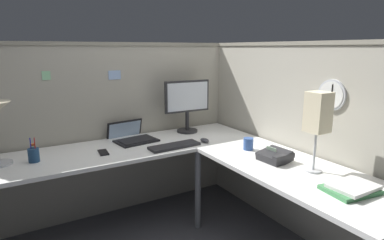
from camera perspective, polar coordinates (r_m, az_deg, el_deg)
cubicle_wall_back at (r=3.06m, az=-14.46°, el=-1.64°), size 2.57×0.12×1.58m
cubicle_wall_right at (r=2.77m, az=18.52°, el=-3.41°), size 0.12×2.37×1.58m
desk at (r=2.37m, az=-2.67°, el=-9.59°), size 2.35×2.15×0.73m
monitor at (r=3.06m, az=-0.85°, el=3.20°), size 0.46×0.20×0.50m
laptop at (r=2.92m, az=-10.79°, el=-2.94°), size 0.39×0.42×0.22m
keyboard at (r=2.65m, az=-3.14°, el=-4.63°), size 0.44×0.16×0.02m
computer_mouse at (r=2.78m, az=2.28°, el=-3.63°), size 0.06×0.10×0.03m
pen_cup at (r=2.57m, az=-26.36°, el=-5.58°), size 0.08×0.08×0.18m
cell_phone at (r=2.60m, az=-15.53°, el=-5.58°), size 0.08×0.15×0.01m
office_phone at (r=2.39m, az=14.60°, el=-6.29°), size 0.20×0.21×0.11m
book_stack at (r=2.07m, az=26.50°, el=-10.83°), size 0.31×0.25×0.04m
desk_lamp_paper at (r=2.19m, az=21.51°, el=0.90°), size 0.13×0.13×0.53m
coffee_mug at (r=2.61m, az=10.00°, el=-4.20°), size 0.08×0.08×0.10m
wall_clock at (r=2.46m, az=23.68°, el=4.10°), size 0.04×0.22×0.22m
pinned_note_leftmost at (r=2.94m, az=-13.63°, el=7.79°), size 0.11×0.00×0.08m
pinned_note_middle at (r=2.83m, az=-24.53°, el=7.21°), size 0.06×0.00×0.07m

